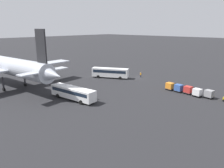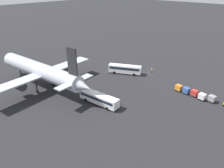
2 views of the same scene
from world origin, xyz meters
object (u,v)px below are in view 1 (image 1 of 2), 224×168
Objects in this scene: shuttle_bus_near at (110,72)px; cargo_cart_orange at (170,86)px; worker_person at (141,75)px; shuttle_bus_far at (73,92)px; cargo_cart_red at (188,90)px; airplane at (10,66)px; cargo_cart_white at (197,92)px; cargo_cart_grey at (209,94)px; cargo_cart_blue at (179,88)px.

shuttle_bus_near is 22.25m from cargo_cart_orange.
shuttle_bus_far is at bearing 93.17° from worker_person.
cargo_cart_red is 5.30m from cargo_cart_orange.
airplane is 50.88m from cargo_cart_white.
shuttle_bus_far is (-21.03, -5.42, -4.43)m from airplane.
shuttle_bus_near reaches higher than shuttle_bus_far.
cargo_cart_grey and cargo_cart_orange have the same top height.
shuttle_bus_far is 5.89× the size of cargo_cart_grey.
airplane is 3.60× the size of shuttle_bus_near.
cargo_cart_blue is at bearing -6.64° from cargo_cart_white.
shuttle_bus_near is 5.53× the size of cargo_cart_orange.
cargo_cart_white is at bearing 15.12° from cargo_cart_grey.
airplane is 19.87× the size of cargo_cart_orange.
cargo_cart_white is at bearing 152.43° from shuttle_bus_near.
cargo_cart_red is (-39.68, -28.40, -5.06)m from airplane.
shuttle_bus_near is 5.53× the size of cargo_cart_red.
airplane is 19.87× the size of cargo_cart_white.
shuttle_bus_far is 30.89m from cargo_cart_white.
cargo_cart_orange is at bearing -1.23° from cargo_cart_red.
cargo_cart_orange is at bearing -2.51° from cargo_cart_blue.
cargo_cart_white and cargo_cart_red have the same top height.
shuttle_bus_far is at bearing -170.10° from airplane.
shuttle_bus_near is at bearing -117.94° from airplane.
shuttle_bus_near reaches higher than cargo_cart_white.
worker_person is 16.78m from cargo_cart_orange.
cargo_cart_grey and cargo_cart_red have the same top height.
cargo_cart_grey is 1.00× the size of cargo_cart_white.
cargo_cart_blue is (-24.88, -0.29, -0.82)m from shuttle_bus_near.
cargo_cart_red is at bearing 178.77° from cargo_cart_orange.
cargo_cart_white is (2.65, 0.72, 0.00)m from cargo_cart_grey.
cargo_cart_white is at bearing 166.84° from cargo_cart_red.
worker_person is at bearing -122.84° from airplane.
airplane reaches higher than cargo_cart_orange.
worker_person is at bearing -92.43° from shuttle_bus_far.
cargo_cart_white is 5.33m from cargo_cart_blue.
worker_person is (1.69, -30.53, -0.95)m from shuttle_bus_far.
cargo_cart_blue is at bearing 177.49° from cargo_cart_orange.
shuttle_bus_near reaches higher than cargo_cart_red.
shuttle_bus_near is at bearing 0.61° from cargo_cart_red.
airplane reaches higher than cargo_cart_white.
cargo_cart_blue reaches higher than worker_person.
cargo_cart_grey is at bearing 153.73° from shuttle_bus_near.
shuttle_bus_near reaches higher than cargo_cart_orange.
shuttle_bus_near is 30.19m from cargo_cart_white.
shuttle_bus_near is 5.53× the size of cargo_cart_white.
cargo_cart_blue is at bearing 0.71° from cargo_cart_grey.
cargo_cart_white is (-21.30, -22.36, -0.63)m from shuttle_bus_far.
shuttle_bus_near is 24.89m from cargo_cart_blue.
cargo_cart_orange is (-13.35, -23.09, -0.63)m from shuttle_bus_far.
shuttle_bus_far is 33.26m from cargo_cart_grey.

